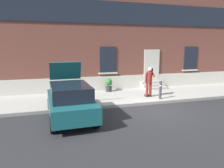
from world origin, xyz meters
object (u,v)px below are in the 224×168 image
object	(u,v)px
person_on_phone	(149,80)
planter_charcoal	(109,85)
planter_cream	(67,87)
bollard_near_person	(160,89)
hatchback_car_teal	(70,100)

from	to	relation	value
person_on_phone	planter_charcoal	bearing A→B (deg)	120.29
person_on_phone	planter_cream	distance (m)	4.94
bollard_near_person	planter_charcoal	xyz separation A→B (m)	(-2.22, 2.76, -0.11)
planter_cream	planter_charcoal	bearing A→B (deg)	3.44
bollard_near_person	planter_cream	xyz separation A→B (m)	(-4.90, 2.59, -0.11)
planter_cream	planter_charcoal	xyz separation A→B (m)	(2.67, 0.16, 0.00)
bollard_near_person	person_on_phone	size ratio (longest dim) A/B	0.60
person_on_phone	planter_cream	world-z (taller)	person_on_phone
person_on_phone	planter_cream	size ratio (longest dim) A/B	2.04
hatchback_car_teal	planter_charcoal	bearing A→B (deg)	55.22
hatchback_car_teal	planter_cream	bearing A→B (deg)	86.89
hatchback_car_teal	person_on_phone	xyz separation A→B (m)	(4.73, 2.05, 0.35)
bollard_near_person	planter_cream	world-z (taller)	bollard_near_person
hatchback_car_teal	planter_cream	world-z (taller)	hatchback_car_teal
bollard_near_person	planter_charcoal	world-z (taller)	bollard_near_person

